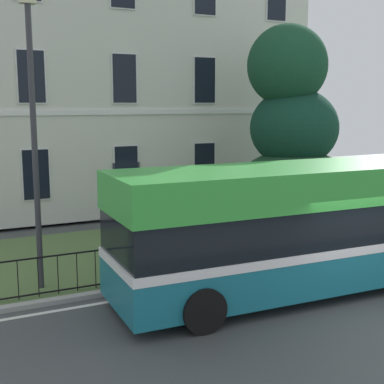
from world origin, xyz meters
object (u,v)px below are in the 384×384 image
single_decker_bus (290,228)px  street_lamp_post (33,123)px  evergreen_tree (293,146)px  georgian_townhouse (87,61)px  litter_bin (325,229)px

single_decker_bus → street_lamp_post: bearing=155.0°
evergreen_tree → street_lamp_post: evergreen_tree is taller
georgian_townhouse → litter_bin: georgian_townhouse is taller
evergreen_tree → georgian_townhouse: bearing=122.4°
georgian_townhouse → litter_bin: (4.18, -12.12, -5.86)m
georgian_townhouse → single_decker_bus: bearing=-86.8°
single_decker_bus → street_lamp_post: size_ratio=1.25×
evergreen_tree → street_lamp_post: bearing=-161.4°
single_decker_bus → litter_bin: single_decker_bus is taller
street_lamp_post → litter_bin: bearing=-0.7°
evergreen_tree → single_decker_bus: bearing=-127.1°
georgian_townhouse → litter_bin: size_ratio=16.08×
evergreen_tree → litter_bin: bearing=-110.2°
street_lamp_post → litter_bin: 9.49m
georgian_townhouse → single_decker_bus: georgian_townhouse is taller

